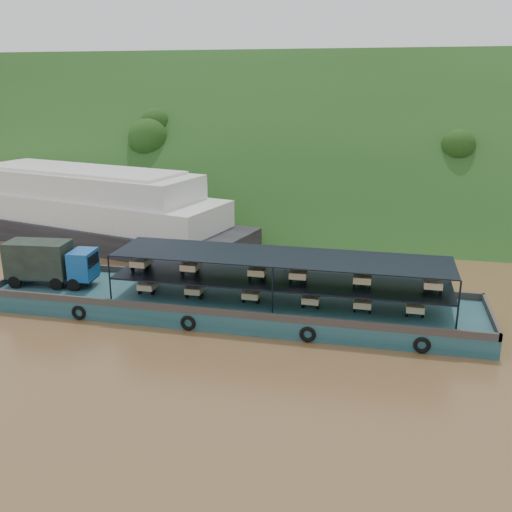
# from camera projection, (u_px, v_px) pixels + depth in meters

# --- Properties ---
(ground) EXTENTS (160.00, 160.00, 0.00)m
(ground) POSITION_uv_depth(u_px,v_px,m) (274.00, 312.00, 41.07)
(ground) COLOR brown
(ground) RESTS_ON ground
(hillside) EXTENTS (140.00, 39.60, 39.60)m
(hillside) POSITION_uv_depth(u_px,v_px,m) (327.00, 209.00, 74.63)
(hillside) COLOR #163312
(hillside) RESTS_ON ground
(cargo_barge) EXTENTS (35.00, 7.18, 4.55)m
(cargo_barge) POSITION_uv_depth(u_px,v_px,m) (215.00, 297.00, 40.73)
(cargo_barge) COLOR #144047
(cargo_barge) RESTS_ON ground
(passenger_ferry) EXTENTS (38.04, 17.77, 7.47)m
(passenger_ferry) POSITION_uv_depth(u_px,v_px,m) (83.00, 209.00, 59.31)
(passenger_ferry) COLOR black
(passenger_ferry) RESTS_ON ground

